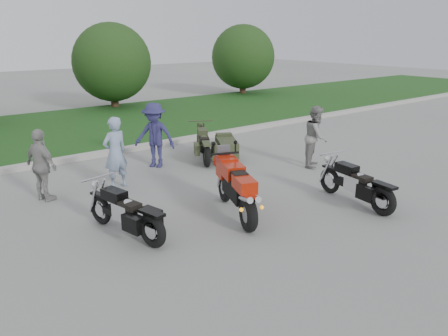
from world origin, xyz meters
TOP-DOWN VIEW (x-y plane):
  - ground at (0.00, 0.00)m, footprint 80.00×80.00m
  - curb at (0.00, 6.00)m, footprint 60.00×0.30m
  - grass_strip at (0.00, 10.15)m, footprint 60.00×8.00m
  - tree_mid_right at (4.00, 13.50)m, footprint 3.60×3.60m
  - tree_far_right at (12.00, 13.50)m, footprint 3.60×3.60m
  - sportbike_red at (0.44, 0.11)m, footprint 0.99×2.12m
  - cruiser_left at (-1.65, 0.60)m, footprint 0.64×2.06m
  - cruiser_right at (2.86, -1.01)m, footprint 0.47×2.10m
  - cruiser_sidecar at (2.61, 3.59)m, footprint 1.65×2.02m
  - person_stripe at (-0.70, 3.13)m, footprint 0.68×0.51m
  - person_grey at (4.35, 1.44)m, footprint 1.02×0.96m
  - person_denim at (0.86, 4.06)m, footprint 1.20×1.30m
  - person_back at (-2.29, 3.34)m, footprint 0.67×1.01m

SIDE VIEW (x-z plane):
  - ground at x=0.00m, z-range 0.00..0.00m
  - grass_strip at x=0.00m, z-range 0.00..0.14m
  - curb at x=0.00m, z-range 0.00..0.15m
  - cruiser_sidecar at x=2.61m, z-range -0.03..0.81m
  - cruiser_left at x=-1.65m, z-range 0.01..0.81m
  - cruiser_right at x=2.86m, z-range 0.01..0.82m
  - sportbike_red at x=0.44m, z-range 0.09..1.14m
  - person_back at x=-2.29m, z-range 0.00..1.59m
  - person_grey at x=4.35m, z-range 0.00..1.66m
  - person_stripe at x=-0.70m, z-range 0.00..1.70m
  - person_denim at x=0.86m, z-range 0.00..1.75m
  - tree_mid_right at x=4.00m, z-range 0.19..4.19m
  - tree_far_right at x=12.00m, z-range 0.19..4.19m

